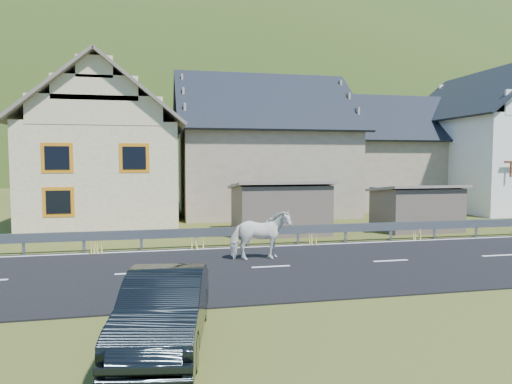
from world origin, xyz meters
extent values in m
plane|color=#363D12|center=(0.00, 0.00, 0.00)|extent=(160.00, 160.00, 0.00)
cube|color=black|center=(0.00, 0.00, 0.02)|extent=(60.00, 7.00, 0.04)
cube|color=silver|center=(0.00, 0.00, 0.04)|extent=(60.00, 6.60, 0.01)
cube|color=#93969B|center=(0.00, 3.68, 0.58)|extent=(28.00, 0.08, 0.34)
cube|color=#93969B|center=(-12.00, 3.70, 0.35)|extent=(0.10, 0.06, 0.70)
cube|color=#93969B|center=(-10.00, 3.70, 0.35)|extent=(0.10, 0.06, 0.70)
cube|color=#93969B|center=(-8.00, 3.70, 0.35)|extent=(0.10, 0.06, 0.70)
cube|color=#93969B|center=(-6.00, 3.70, 0.35)|extent=(0.10, 0.06, 0.70)
cube|color=#93969B|center=(-4.00, 3.70, 0.35)|extent=(0.10, 0.06, 0.70)
cube|color=#93969B|center=(-2.00, 3.70, 0.35)|extent=(0.10, 0.06, 0.70)
cube|color=#93969B|center=(0.00, 3.70, 0.35)|extent=(0.10, 0.06, 0.70)
cube|color=#93969B|center=(2.00, 3.70, 0.35)|extent=(0.10, 0.06, 0.70)
cube|color=#93969B|center=(4.00, 3.70, 0.35)|extent=(0.10, 0.06, 0.70)
cube|color=#93969B|center=(6.00, 3.70, 0.35)|extent=(0.10, 0.06, 0.70)
cube|color=#69594D|center=(-2.00, 6.50, 1.10)|extent=(4.30, 3.30, 2.40)
cube|color=#69594D|center=(4.50, 6.00, 1.00)|extent=(3.80, 2.90, 2.20)
cube|color=beige|center=(-10.00, 12.00, 2.50)|extent=(7.00, 9.00, 5.00)
cube|color=orange|center=(-11.60, 7.50, 3.40)|extent=(1.30, 0.12, 1.30)
cube|color=orange|center=(-8.40, 7.50, 3.40)|extent=(1.30, 0.12, 1.30)
cube|color=orange|center=(-11.60, 7.50, 1.50)|extent=(1.30, 0.12, 1.30)
cube|color=tan|center=(-12.00, 13.50, 6.56)|extent=(0.70, 0.70, 2.40)
cube|color=tan|center=(-1.00, 15.00, 2.50)|extent=(10.00, 9.00, 5.00)
cube|color=tan|center=(9.00, 17.00, 2.30)|extent=(9.00, 8.00, 4.60)
cube|color=white|center=(15.00, 14.00, 3.00)|extent=(8.00, 10.00, 6.00)
ellipsoid|color=#213712|center=(5.00, 180.00, -20.00)|extent=(440.00, 280.00, 260.00)
imported|color=white|center=(-4.11, 1.04, 0.85)|extent=(0.90, 1.94, 1.63)
imported|color=black|center=(-7.23, -5.21, 0.65)|extent=(1.96, 4.10, 1.30)
camera|label=1|loc=(-7.27, -13.39, 3.30)|focal=32.00mm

